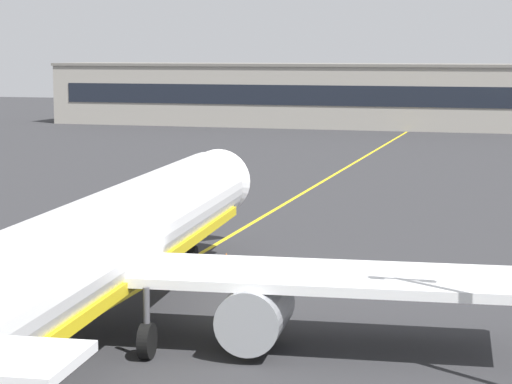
% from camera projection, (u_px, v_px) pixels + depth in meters
% --- Properties ---
extents(taxiway_centreline, '(5.59, 179.93, 0.01)m').
position_uv_depth(taxiway_centreline, '(189.00, 260.00, 53.67)').
color(taxiway_centreline, yellow).
rests_on(taxiway_centreline, ground).
extents(airliner_foreground, '(32.33, 41.51, 11.65)m').
position_uv_depth(airliner_foreground, '(93.00, 252.00, 38.31)').
color(airliner_foreground, white).
rests_on(airliner_foreground, ground).
extents(safety_cone_by_nose_gear, '(0.44, 0.44, 0.55)m').
position_uv_depth(safety_cone_by_nose_gear, '(226.00, 258.00, 52.86)').
color(safety_cone_by_nose_gear, orange).
rests_on(safety_cone_by_nose_gear, ground).
extents(terminal_building, '(129.70, 12.40, 9.06)m').
position_uv_depth(terminal_building, '(497.00, 97.00, 141.82)').
color(terminal_building, '#9E998E').
rests_on(terminal_building, ground).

